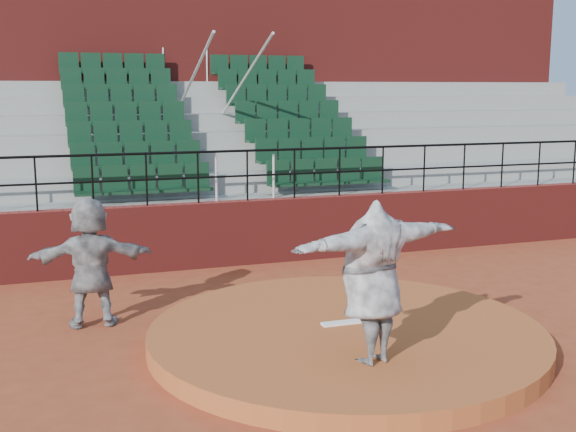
% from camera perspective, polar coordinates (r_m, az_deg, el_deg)
% --- Properties ---
extents(ground, '(90.00, 90.00, 0.00)m').
position_cam_1_polar(ground, '(10.26, 4.62, -10.06)').
color(ground, brown).
rests_on(ground, ground).
extents(pitchers_mound, '(5.50, 5.50, 0.25)m').
position_cam_1_polar(pitchers_mound, '(10.22, 4.63, -9.40)').
color(pitchers_mound, '#A14D24').
rests_on(pitchers_mound, ground).
extents(pitching_rubber, '(0.60, 0.15, 0.03)m').
position_cam_1_polar(pitching_rubber, '(10.30, 4.31, -8.41)').
color(pitching_rubber, white).
rests_on(pitching_rubber, pitchers_mound).
extents(boundary_wall, '(24.00, 0.30, 1.30)m').
position_cam_1_polar(boundary_wall, '(14.64, -3.19, -1.27)').
color(boundary_wall, maroon).
rests_on(boundary_wall, ground).
extents(wall_railing, '(24.04, 0.05, 1.03)m').
position_cam_1_polar(wall_railing, '(14.43, -3.24, 4.10)').
color(wall_railing, black).
rests_on(wall_railing, boundary_wall).
extents(seating_deck, '(24.00, 5.97, 4.63)m').
position_cam_1_polar(seating_deck, '(18.01, -6.39, 3.33)').
color(seating_deck, gray).
rests_on(seating_deck, ground).
extents(press_box_facade, '(24.00, 3.00, 7.10)m').
position_cam_1_polar(press_box_facade, '(21.77, -8.83, 10.02)').
color(press_box_facade, maroon).
rests_on(press_box_facade, ground).
extents(pitcher, '(2.54, 1.28, 1.99)m').
position_cam_1_polar(pitcher, '(8.69, 6.71, -5.20)').
color(pitcher, black).
rests_on(pitcher, pitchers_mound).
extents(fielder, '(1.86, 0.73, 1.97)m').
position_cam_1_polar(fielder, '(11.13, -15.33, -3.50)').
color(fielder, black).
rests_on(fielder, ground).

